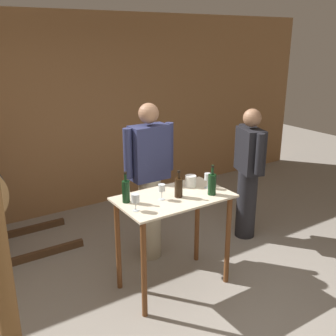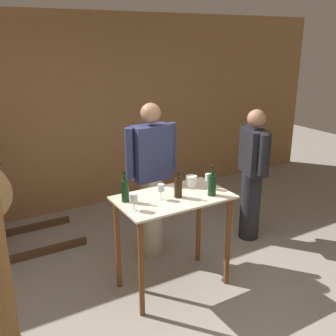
{
  "view_description": "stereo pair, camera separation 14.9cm",
  "coord_description": "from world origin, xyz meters",
  "px_view_note": "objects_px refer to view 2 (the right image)",
  "views": [
    {
      "loc": [
        -1.83,
        -2.31,
        2.36
      ],
      "look_at": [
        0.06,
        0.59,
        1.2
      ],
      "focal_mm": 42.0,
      "sensor_mm": 36.0,
      "label": 1
    },
    {
      "loc": [
        -1.71,
        -2.38,
        2.36
      ],
      "look_at": [
        0.06,
        0.59,
        1.2
      ],
      "focal_mm": 42.0,
      "sensor_mm": 36.0,
      "label": 2
    }
  ],
  "objects_px": {
    "ice_bucket": "(191,181)",
    "person_host": "(253,173)",
    "wine_glass_near_center": "(161,188)",
    "wine_bottle_left": "(178,187)",
    "person_visitor_with_scarf": "(152,179)",
    "wine_glass_near_left": "(134,198)",
    "wine_bottle_far_left": "(125,190)",
    "wine_bottle_center": "(212,184)",
    "wine_glass_near_right": "(208,178)"
  },
  "relations": [
    {
      "from": "person_visitor_with_scarf",
      "to": "wine_glass_near_left",
      "type": "bearing_deg",
      "value": -128.14
    },
    {
      "from": "wine_bottle_far_left",
      "to": "wine_bottle_left",
      "type": "relative_size",
      "value": 1.11
    },
    {
      "from": "wine_bottle_left",
      "to": "ice_bucket",
      "type": "height_order",
      "value": "wine_bottle_left"
    },
    {
      "from": "wine_glass_near_left",
      "to": "person_visitor_with_scarf",
      "type": "relative_size",
      "value": 0.09
    },
    {
      "from": "wine_bottle_center",
      "to": "person_host",
      "type": "bearing_deg",
      "value": 27.95
    },
    {
      "from": "wine_bottle_far_left",
      "to": "wine_glass_near_right",
      "type": "height_order",
      "value": "wine_bottle_far_left"
    },
    {
      "from": "person_host",
      "to": "wine_bottle_far_left",
      "type": "bearing_deg",
      "value": -171.77
    },
    {
      "from": "person_host",
      "to": "person_visitor_with_scarf",
      "type": "distance_m",
      "value": 1.25
    },
    {
      "from": "wine_bottle_center",
      "to": "person_visitor_with_scarf",
      "type": "relative_size",
      "value": 0.17
    },
    {
      "from": "wine_bottle_center",
      "to": "ice_bucket",
      "type": "distance_m",
      "value": 0.29
    },
    {
      "from": "ice_bucket",
      "to": "person_host",
      "type": "height_order",
      "value": "person_host"
    },
    {
      "from": "wine_bottle_far_left",
      "to": "wine_glass_near_left",
      "type": "distance_m",
      "value": 0.21
    },
    {
      "from": "wine_bottle_far_left",
      "to": "wine_glass_near_center",
      "type": "relative_size",
      "value": 1.94
    },
    {
      "from": "wine_bottle_center",
      "to": "wine_glass_near_left",
      "type": "bearing_deg",
      "value": 175.14
    },
    {
      "from": "wine_bottle_far_left",
      "to": "wine_glass_near_center",
      "type": "height_order",
      "value": "wine_bottle_far_left"
    },
    {
      "from": "ice_bucket",
      "to": "person_visitor_with_scarf",
      "type": "bearing_deg",
      "value": 111.72
    },
    {
      "from": "wine_bottle_left",
      "to": "wine_glass_near_center",
      "type": "distance_m",
      "value": 0.17
    },
    {
      "from": "person_visitor_with_scarf",
      "to": "wine_glass_near_center",
      "type": "bearing_deg",
      "value": -110.65
    },
    {
      "from": "wine_bottle_far_left",
      "to": "wine_bottle_center",
      "type": "xyz_separation_m",
      "value": [
        0.76,
        -0.28,
        -0.0
      ]
    },
    {
      "from": "wine_bottle_far_left",
      "to": "person_visitor_with_scarf",
      "type": "xyz_separation_m",
      "value": [
        0.53,
        0.48,
        -0.14
      ]
    },
    {
      "from": "wine_glass_near_right",
      "to": "wine_bottle_left",
      "type": "bearing_deg",
      "value": -174.94
    },
    {
      "from": "wine_bottle_left",
      "to": "wine_glass_near_left",
      "type": "height_order",
      "value": "wine_bottle_left"
    },
    {
      "from": "wine_bottle_left",
      "to": "ice_bucket",
      "type": "distance_m",
      "value": 0.3
    },
    {
      "from": "wine_glass_near_left",
      "to": "wine_glass_near_right",
      "type": "bearing_deg",
      "value": 5.88
    },
    {
      "from": "wine_bottle_far_left",
      "to": "wine_bottle_center",
      "type": "height_order",
      "value": "wine_bottle_center"
    },
    {
      "from": "wine_bottle_left",
      "to": "person_host",
      "type": "relative_size",
      "value": 0.16
    },
    {
      "from": "wine_glass_near_right",
      "to": "person_visitor_with_scarf",
      "type": "relative_size",
      "value": 0.09
    },
    {
      "from": "wine_glass_near_left",
      "to": "wine_bottle_left",
      "type": "bearing_deg",
      "value": 6.51
    },
    {
      "from": "person_host",
      "to": "wine_glass_near_right",
      "type": "bearing_deg",
      "value": -157.94
    },
    {
      "from": "wine_bottle_center",
      "to": "wine_glass_near_left",
      "type": "height_order",
      "value": "wine_bottle_center"
    },
    {
      "from": "wine_bottle_center",
      "to": "ice_bucket",
      "type": "bearing_deg",
      "value": 98.21
    },
    {
      "from": "wine_bottle_far_left",
      "to": "wine_glass_near_left",
      "type": "bearing_deg",
      "value": -94.7
    },
    {
      "from": "wine_bottle_left",
      "to": "ice_bucket",
      "type": "bearing_deg",
      "value": 32.17
    },
    {
      "from": "wine_glass_near_left",
      "to": "person_visitor_with_scarf",
      "type": "distance_m",
      "value": 0.89
    },
    {
      "from": "wine_bottle_far_left",
      "to": "wine_bottle_left",
      "type": "xyz_separation_m",
      "value": [
        0.46,
        -0.15,
        -0.01
      ]
    },
    {
      "from": "wine_bottle_left",
      "to": "person_host",
      "type": "xyz_separation_m",
      "value": [
        1.29,
        0.41,
        -0.21
      ]
    },
    {
      "from": "wine_bottle_left",
      "to": "person_visitor_with_scarf",
      "type": "xyz_separation_m",
      "value": [
        0.06,
        0.64,
        -0.13
      ]
    },
    {
      "from": "wine_glass_near_left",
      "to": "ice_bucket",
      "type": "xyz_separation_m",
      "value": [
        0.73,
        0.22,
        -0.06
      ]
    },
    {
      "from": "wine_glass_near_center",
      "to": "person_host",
      "type": "xyz_separation_m",
      "value": [
        1.46,
        0.38,
        -0.22
      ]
    },
    {
      "from": "wine_glass_near_left",
      "to": "person_visitor_with_scarf",
      "type": "height_order",
      "value": "person_visitor_with_scarf"
    },
    {
      "from": "wine_bottle_center",
      "to": "wine_glass_near_right",
      "type": "xyz_separation_m",
      "value": [
        0.07,
        0.15,
        0.0
      ]
    },
    {
      "from": "wine_bottle_center",
      "to": "ice_bucket",
      "type": "xyz_separation_m",
      "value": [
        -0.04,
        0.28,
        -0.05
      ]
    },
    {
      "from": "wine_glass_near_center",
      "to": "ice_bucket",
      "type": "bearing_deg",
      "value": 17.04
    },
    {
      "from": "wine_bottle_left",
      "to": "wine_glass_near_center",
      "type": "xyz_separation_m",
      "value": [
        -0.16,
        0.03,
        0.01
      ]
    },
    {
      "from": "wine_bottle_far_left",
      "to": "person_visitor_with_scarf",
      "type": "height_order",
      "value": "person_visitor_with_scarf"
    },
    {
      "from": "wine_bottle_center",
      "to": "wine_glass_near_right",
      "type": "bearing_deg",
      "value": 65.62
    },
    {
      "from": "wine_glass_near_right",
      "to": "person_visitor_with_scarf",
      "type": "height_order",
      "value": "person_visitor_with_scarf"
    },
    {
      "from": "wine_bottle_left",
      "to": "wine_glass_near_left",
      "type": "distance_m",
      "value": 0.48
    },
    {
      "from": "wine_bottle_far_left",
      "to": "person_host",
      "type": "bearing_deg",
      "value": 8.23
    },
    {
      "from": "wine_bottle_center",
      "to": "wine_glass_near_center",
      "type": "distance_m",
      "value": 0.48
    }
  ]
}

